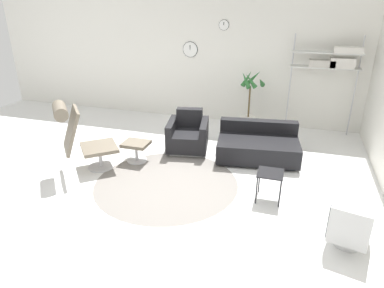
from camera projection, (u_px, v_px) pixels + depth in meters
name	position (u px, v px, depth m)	size (l,w,h in m)	color
ground_plane	(189.00, 178.00, 5.56)	(12.00, 12.00, 0.00)	white
wall_back	(230.00, 61.00, 7.67)	(12.00, 0.09, 2.80)	silver
round_rug	(166.00, 183.00, 5.39)	(2.26, 2.26, 0.01)	slate
lounge_chair	(78.00, 132.00, 5.53)	(1.06, 1.03, 1.19)	#BCBCC1
ottoman	(136.00, 147.00, 6.04)	(0.45, 0.38, 0.36)	#BCBCC1
armchair_red	(188.00, 136.00, 6.52)	(0.88, 0.92, 0.74)	silver
couch_low	(258.00, 146.00, 6.18)	(1.54, 1.13, 0.61)	black
side_table	(270.00, 176.00, 4.82)	(0.36, 0.36, 0.44)	black
crt_television	(351.00, 220.00, 3.93)	(0.55, 0.63, 0.60)	#B7B7B7
potted_plant	(249.00, 108.00, 7.39)	(0.52, 0.49, 1.33)	silver
shelf_unit	(334.00, 61.00, 6.72)	(1.34, 0.28, 2.04)	#BCBCC1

